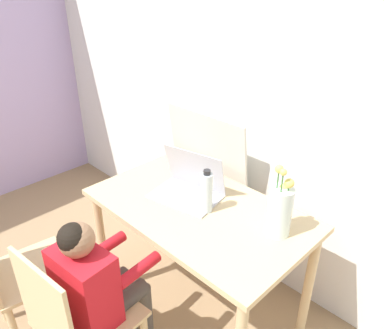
{
  "coord_description": "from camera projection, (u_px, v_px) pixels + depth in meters",
  "views": [
    {
      "loc": [
        1.1,
        0.48,
        1.85
      ],
      "look_at": [
        -0.13,
        1.7,
        0.94
      ],
      "focal_mm": 35.0,
      "sensor_mm": 36.0,
      "label": 1
    }
  ],
  "objects": [
    {
      "name": "wall_back",
      "position": [
        275.0,
        91.0,
        2.06
      ],
      "size": [
        6.4,
        0.05,
        2.5
      ],
      "color": "white",
      "rests_on": "ground_plane"
    },
    {
      "name": "dining_table",
      "position": [
        198.0,
        223.0,
        1.98
      ],
      "size": [
        1.15,
        0.68,
        0.76
      ],
      "color": "#D6B784",
      "rests_on": "ground_plane"
    },
    {
      "name": "chair_occupied",
      "position": [
        77.0,
        323.0,
        1.68
      ],
      "size": [
        0.44,
        0.44,
        0.86
      ],
      "rotation": [
        0.0,
        0.0,
        3.24
      ],
      "color": "#D6B784",
      "rests_on": "ground_plane"
    },
    {
      "name": "chair_spare",
      "position": [
        0.0,
        255.0,
        1.86
      ],
      "size": [
        0.45,
        0.48,
        0.87
      ],
      "rotation": [
        0.0,
        0.0,
        3.02
      ],
      "color": "#D6B784",
      "rests_on": "ground_plane"
    },
    {
      "name": "person_seated",
      "position": [
        97.0,
        283.0,
        1.7
      ],
      "size": [
        0.33,
        0.45,
        0.95
      ],
      "rotation": [
        0.0,
        0.0,
        3.24
      ],
      "color": "red",
      "rests_on": "ground_plane"
    },
    {
      "name": "laptop",
      "position": [
        189.0,
        185.0,
        2.01
      ],
      "size": [
        0.4,
        0.31,
        0.25
      ],
      "rotation": [
        0.0,
        0.0,
        0.21
      ],
      "color": "#B2B2B7",
      "rests_on": "dining_table"
    },
    {
      "name": "flower_vase",
      "position": [
        280.0,
        209.0,
        1.68
      ],
      "size": [
        0.11,
        0.11,
        0.35
      ],
      "color": "silver",
      "rests_on": "dining_table"
    },
    {
      "name": "water_bottle",
      "position": [
        207.0,
        192.0,
        1.85
      ],
      "size": [
        0.06,
        0.06,
        0.23
      ],
      "color": "silver",
      "rests_on": "dining_table"
    },
    {
      "name": "cardboard_panel",
      "position": [
        210.0,
        187.0,
        2.52
      ],
      "size": [
        0.62,
        0.17,
        1.09
      ],
      "color": "silver",
      "rests_on": "ground_plane"
    }
  ]
}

